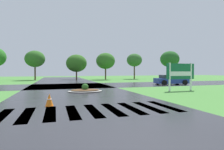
{
  "coord_description": "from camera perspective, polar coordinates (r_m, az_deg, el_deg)",
  "views": [
    {
      "loc": [
        -1.6,
        -4.08,
        1.75
      ],
      "look_at": [
        3.07,
        11.14,
        1.4
      ],
      "focal_mm": 29.78,
      "sensor_mm": 36.0,
      "label": 1
    }
  ],
  "objects": [
    {
      "name": "estate_billboard",
      "position": [
        17.56,
        20.28,
        0.72
      ],
      "size": [
        2.9,
        0.18,
        2.46
      ],
      "rotation": [
        0.0,
        0.0,
        3.17
      ],
      "color": "white",
      "rests_on": "ground"
    },
    {
      "name": "ground_plane",
      "position": [
        4.74,
        4.26,
        -21.04
      ],
      "size": [
        120.0,
        120.0,
        0.1
      ],
      "primitive_type": "cube",
      "color": "#478438"
    },
    {
      "name": "traffic_cone",
      "position": [
        9.81,
        -18.69,
        -7.28
      ],
      "size": [
        0.4,
        0.4,
        0.62
      ],
      "color": "orange",
      "rests_on": "ground"
    },
    {
      "name": "median_island",
      "position": [
        15.86,
        -8.26,
        -4.6
      ],
      "size": [
        2.87,
        2.18,
        0.68
      ],
      "color": "#9E9B93",
      "rests_on": "ground"
    },
    {
      "name": "car_silver_hatch",
      "position": [
        24.91,
        17.52,
        -1.45
      ],
      "size": [
        4.25,
        2.6,
        1.24
      ],
      "rotation": [
        0.0,
        0.0,
        -0.13
      ],
      "color": "navy",
      "rests_on": "ground"
    },
    {
      "name": "crosswalk_stripes",
      "position": [
        8.38,
        -5.8,
        -10.75
      ],
      "size": [
        7.65,
        2.93,
        0.01
      ],
      "color": "white",
      "rests_on": "ground"
    },
    {
      "name": "background_treeline",
      "position": [
        38.6,
        -7.42,
        4.63
      ],
      "size": [
        40.6,
        6.4,
        6.34
      ],
      "color": "#4C3823",
      "rests_on": "ground"
    },
    {
      "name": "asphalt_roadway",
      "position": [
        14.28,
        -10.56,
        -5.78
      ],
      "size": [
        9.02,
        80.0,
        0.01
      ],
      "primitive_type": "cube",
      "color": "#2B2B30",
      "rests_on": "ground"
    },
    {
      "name": "asphalt_cross_road",
      "position": [
        22.32,
        -12.92,
        -3.25
      ],
      "size": [
        90.0,
        8.12,
        0.01
      ],
      "primitive_type": "cube",
      "color": "#2B2B30",
      "rests_on": "ground"
    }
  ]
}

